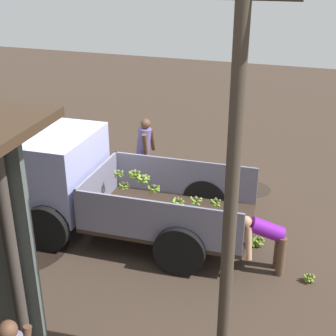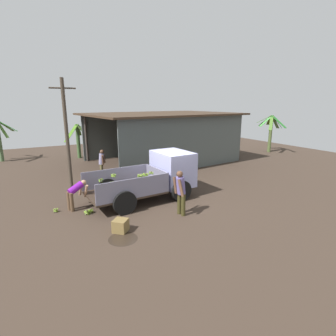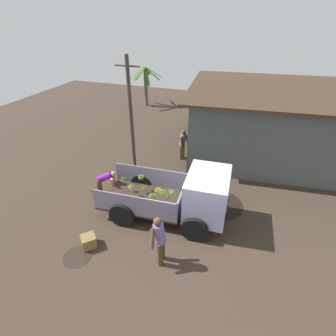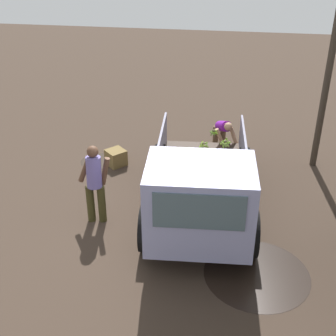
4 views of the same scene
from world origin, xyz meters
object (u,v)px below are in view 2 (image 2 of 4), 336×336
utility_pole (67,135)px  banana_bunch_on_ground_0 (87,212)px  person_worker_loading (76,192)px  banana_bunch_on_ground_2 (56,210)px  cargo_truck (163,173)px  banana_bunch_on_ground_1 (90,211)px  person_foreground_visitor (181,191)px  person_bystander_near_shed (102,162)px  wooden_crate_0 (121,226)px

utility_pole → banana_bunch_on_ground_0: size_ratio=20.99×
person_worker_loading → banana_bunch_on_ground_2: (-0.78, 0.05, -0.61)m
cargo_truck → banana_bunch_on_ground_1: 3.53m
cargo_truck → person_worker_loading: (-3.76, 0.30, -0.36)m
banana_bunch_on_ground_2 → cargo_truck: bearing=-4.4°
cargo_truck → person_foreground_visitor: (-0.42, -2.20, -0.09)m
banana_bunch_on_ground_1 → person_bystander_near_shed: bearing=69.8°
person_worker_loading → person_bystander_near_shed: person_bystander_near_shed is taller
utility_pole → person_foreground_visitor: (3.15, -4.88, -1.73)m
cargo_truck → banana_bunch_on_ground_2: (-4.54, 0.35, -0.96)m
person_worker_loading → banana_bunch_on_ground_1: bearing=-82.3°
person_foreground_visitor → person_worker_loading: (-3.34, 2.50, -0.27)m
banana_bunch_on_ground_1 → banana_bunch_on_ground_2: 1.39m
cargo_truck → wooden_crate_0: bearing=-143.3°
person_foreground_visitor → banana_bunch_on_ground_1: size_ratio=7.53×
banana_bunch_on_ground_0 → wooden_crate_0: wooden_crate_0 is taller
banana_bunch_on_ground_2 → person_bystander_near_shed: bearing=54.0°
utility_pole → banana_bunch_on_ground_2: bearing=-112.6°
banana_bunch_on_ground_1 → banana_bunch_on_ground_2: size_ratio=1.07×
person_worker_loading → person_bystander_near_shed: size_ratio=0.70×
banana_bunch_on_ground_0 → banana_bunch_on_ground_1: 0.16m
banana_bunch_on_ground_2 → wooden_crate_0: (1.71, -2.73, 0.12)m
person_foreground_visitor → person_worker_loading: person_foreground_visitor is taller
utility_pole → banana_bunch_on_ground_0: utility_pole is taller
cargo_truck → banana_bunch_on_ground_2: 4.65m
person_foreground_visitor → wooden_crate_0: (-2.42, -0.18, -0.75)m
banana_bunch_on_ground_0 → wooden_crate_0: 2.03m
person_foreground_visitor → banana_bunch_on_ground_2: size_ratio=8.06×
cargo_truck → person_foreground_visitor: bearing=-104.0°
utility_pole → banana_bunch_on_ground_1: bearing=-86.4°
banana_bunch_on_ground_1 → wooden_crate_0: 2.05m
person_bystander_near_shed → utility_pole: bearing=-118.2°
person_foreground_visitor → person_worker_loading: size_ratio=1.55×
utility_pole → person_bystander_near_shed: (1.95, 1.68, -1.81)m
person_foreground_visitor → person_bystander_near_shed: person_foreground_visitor is taller
person_foreground_visitor → banana_bunch_on_ground_0: 3.65m
person_worker_loading → wooden_crate_0: 2.88m
person_worker_loading → person_bystander_near_shed: bearing=41.5°
banana_bunch_on_ground_2 → wooden_crate_0: 3.22m
banana_bunch_on_ground_2 → banana_bunch_on_ground_1: bearing=-32.9°
person_worker_loading → wooden_crate_0: (0.92, -2.68, -0.49)m
person_worker_loading → banana_bunch_on_ground_1: (0.38, -0.70, -0.59)m
person_foreground_visitor → banana_bunch_on_ground_2: 4.92m
cargo_truck → person_foreground_visitor: cargo_truck is taller
person_worker_loading → banana_bunch_on_ground_0: person_worker_loading is taller
person_foreground_visitor → utility_pole: bearing=-62.7°
person_bystander_near_shed → banana_bunch_on_ground_1: size_ratio=6.90×
banana_bunch_on_ground_0 → banana_bunch_on_ground_2: (-1.02, 0.82, -0.02)m
cargo_truck → person_bystander_near_shed: 4.66m
banana_bunch_on_ground_2 → wooden_crate_0: wooden_crate_0 is taller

